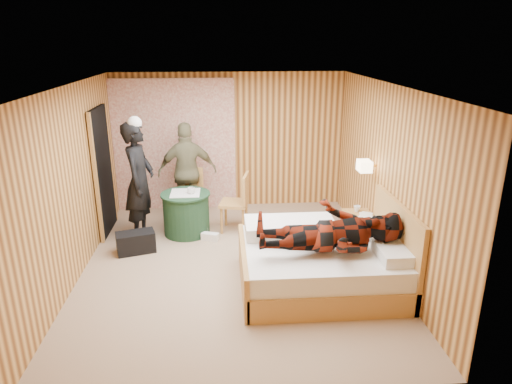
{
  "coord_description": "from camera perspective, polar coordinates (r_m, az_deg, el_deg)",
  "views": [
    {
      "loc": [
        -0.14,
        -5.81,
        3.06
      ],
      "look_at": [
        0.31,
        0.12,
        1.05
      ],
      "focal_mm": 32.0,
      "sensor_mm": 36.0,
      "label": 1
    }
  ],
  "objects": [
    {
      "name": "floor",
      "position": [
        6.57,
        -2.68,
        -9.13
      ],
      "size": [
        4.2,
        5.0,
        0.01
      ],
      "primitive_type": "cube",
      "color": "tan",
      "rests_on": "ground"
    },
    {
      "name": "ceiling",
      "position": [
        5.84,
        -3.06,
        13.13
      ],
      "size": [
        4.2,
        5.0,
        0.01
      ],
      "primitive_type": "cube",
      "color": "white",
      "rests_on": "wall_back"
    },
    {
      "name": "wall_back",
      "position": [
        8.51,
        -3.33,
        6.35
      ],
      "size": [
        4.2,
        0.02,
        2.5
      ],
      "primitive_type": "cube",
      "color": "#DCA454",
      "rests_on": "floor"
    },
    {
      "name": "wall_left",
      "position": [
        6.4,
        -22.02,
        0.82
      ],
      "size": [
        0.02,
        5.0,
        2.5
      ],
      "primitive_type": "cube",
      "color": "#DCA454",
      "rests_on": "floor"
    },
    {
      "name": "wall_right",
      "position": [
        6.48,
        16.04,
        1.71
      ],
      "size": [
        0.02,
        5.0,
        2.5
      ],
      "primitive_type": "cube",
      "color": "#DCA454",
      "rests_on": "floor"
    },
    {
      "name": "curtain",
      "position": [
        8.49,
        -10.11,
        5.73
      ],
      "size": [
        2.2,
        0.08,
        2.4
      ],
      "primitive_type": "cube",
      "color": "silver",
      "rests_on": "floor"
    },
    {
      "name": "doorway",
      "position": [
        7.74,
        -18.58,
        2.42
      ],
      "size": [
        0.06,
        0.9,
        2.05
      ],
      "primitive_type": "cube",
      "color": "black",
      "rests_on": "floor"
    },
    {
      "name": "wall_lamp",
      "position": [
        6.82,
        13.42,
        3.19
      ],
      "size": [
        0.26,
        0.24,
        0.16
      ],
      "color": "gold",
      "rests_on": "wall_right"
    },
    {
      "name": "bed",
      "position": [
        6.01,
        8.34,
        -8.67
      ],
      "size": [
        2.04,
        1.61,
        1.1
      ],
      "color": "tan",
      "rests_on": "floor"
    },
    {
      "name": "nightstand",
      "position": [
        7.08,
        12.63,
        -4.83
      ],
      "size": [
        0.43,
        0.58,
        0.56
      ],
      "color": "tan",
      "rests_on": "floor"
    },
    {
      "name": "round_table",
      "position": [
        7.53,
        -8.7,
        -2.61
      ],
      "size": [
        0.8,
        0.8,
        0.71
      ],
      "color": "#1E4227",
      "rests_on": "floor"
    },
    {
      "name": "chair_far",
      "position": [
        8.06,
        -8.27,
        0.24
      ],
      "size": [
        0.53,
        0.53,
        0.93
      ],
      "rotation": [
        0.0,
        0.0,
        -0.33
      ],
      "color": "tan",
      "rests_on": "floor"
    },
    {
      "name": "chair_near",
      "position": [
        7.49,
        -2.14,
        -0.79
      ],
      "size": [
        0.52,
        0.52,
        0.98
      ],
      "rotation": [
        0.0,
        0.0,
        -1.78
      ],
      "color": "tan",
      "rests_on": "floor"
    },
    {
      "name": "duffel_bag",
      "position": [
        7.11,
        -14.79,
        -6.09
      ],
      "size": [
        0.62,
        0.44,
        0.32
      ],
      "primitive_type": "cube",
      "rotation": [
        0.0,
        0.0,
        0.29
      ],
      "color": "black",
      "rests_on": "floor"
    },
    {
      "name": "sneaker_left",
      "position": [
        7.33,
        -5.77,
        -5.58
      ],
      "size": [
        0.29,
        0.2,
        0.12
      ],
      "primitive_type": "cube",
      "rotation": [
        0.0,
        0.0,
        -0.34
      ],
      "color": "silver",
      "rests_on": "floor"
    },
    {
      "name": "sneaker_right",
      "position": [
        7.52,
        -7.23,
        -4.96
      ],
      "size": [
        0.32,
        0.19,
        0.13
      ],
      "primitive_type": "cube",
      "rotation": [
        0.0,
        0.0,
        0.25
      ],
      "color": "silver",
      "rests_on": "floor"
    },
    {
      "name": "woman_standing",
      "position": [
        7.35,
        -14.37,
        1.29
      ],
      "size": [
        0.54,
        0.74,
        1.88
      ],
      "primitive_type": "imported",
      "rotation": [
        0.0,
        0.0,
        1.44
      ],
      "color": "black",
      "rests_on": "floor"
    },
    {
      "name": "man_at_table",
      "position": [
        8.0,
        -8.55,
        2.51
      ],
      "size": [
        1.06,
        0.54,
        1.72
      ],
      "primitive_type": "imported",
      "rotation": [
        0.0,
        0.0,
        3.27
      ],
      "color": "#6E6A49",
      "rests_on": "floor"
    },
    {
      "name": "man_on_bed",
      "position": [
        5.54,
        9.44,
        -3.63
      ],
      "size": [
        0.86,
        0.67,
        1.77
      ],
      "primitive_type": "imported",
      "rotation": [
        0.0,
        1.57,
        0.0
      ],
      "color": "#601709",
      "rests_on": "bed"
    },
    {
      "name": "book_lower",
      "position": [
        6.93,
        12.91,
        -2.85
      ],
      "size": [
        0.19,
        0.24,
        0.02
      ],
      "primitive_type": "imported",
      "rotation": [
        0.0,
        0.0,
        -0.13
      ],
      "color": "silver",
      "rests_on": "nightstand"
    },
    {
      "name": "book_upper",
      "position": [
        6.92,
        12.92,
        -2.7
      ],
      "size": [
        0.26,
        0.28,
        0.02
      ],
      "primitive_type": "imported",
      "rotation": [
        0.0,
        0.0,
        -0.57
      ],
      "color": "silver",
      "rests_on": "nightstand"
    },
    {
      "name": "cup_nightstand",
      "position": [
        7.08,
        12.52,
        -2.05
      ],
      "size": [
        0.11,
        0.11,
        0.09
      ],
      "primitive_type": "imported",
      "rotation": [
        0.0,
        0.0,
        0.06
      ],
      "color": "silver",
      "rests_on": "nightstand"
    },
    {
      "name": "cup_table",
      "position": [
        7.34,
        -8.1,
        0.17
      ],
      "size": [
        0.15,
        0.15,
        0.1
      ],
      "primitive_type": "imported",
      "rotation": [
        0.0,
        0.0,
        -0.28
      ],
      "color": "silver",
      "rests_on": "round_table"
    }
  ]
}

